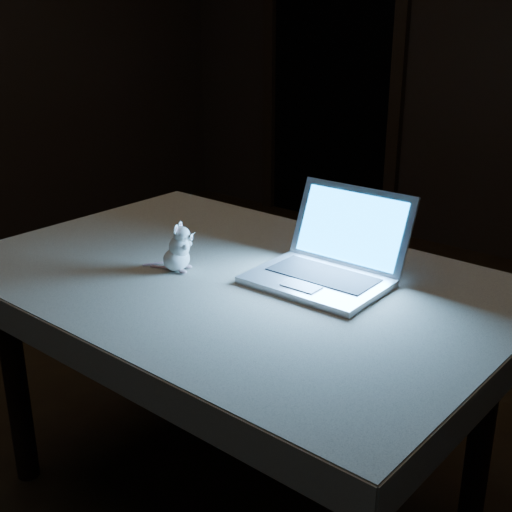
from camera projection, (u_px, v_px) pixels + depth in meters
The scene contains 7 objects.
floor at pixel (186, 454), 2.29m from camera, with size 5.00×5.00×0.00m, color black.
back_wall at pixel (508, 24), 3.64m from camera, with size 4.50×0.04×2.60m, color black.
doorway at pixel (332, 59), 4.38m from camera, with size 1.06×0.36×2.13m, color black, non-canonical shape.
table at pixel (235, 396), 1.95m from camera, with size 1.37×0.88×0.73m, color black, non-canonical shape.
tablecloth at pixel (237, 287), 1.84m from camera, with size 1.46×0.97×0.09m, color beige, non-canonical shape.
laptop at pixel (318, 242), 1.71m from camera, with size 0.34×0.30×0.23m, color silver, non-canonical shape.
plush_mouse at pixel (176, 247), 1.82m from camera, with size 0.10×0.10×0.13m, color white, non-canonical shape.
Camera 1 is at (1.38, -1.33, 1.43)m, focal length 48.00 mm.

